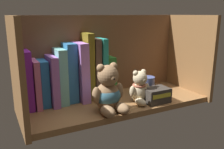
# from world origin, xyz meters

# --- Properties ---
(shelf_board) EXTENTS (0.66, 0.24, 0.02)m
(shelf_board) POSITION_xyz_m (0.00, 0.00, 0.01)
(shelf_board) COLOR olive
(shelf_board) RESTS_ON ground
(shelf_back_panel) EXTENTS (0.68, 0.01, 0.33)m
(shelf_back_panel) POSITION_xyz_m (0.00, 0.13, 0.16)
(shelf_back_panel) COLOR brown
(shelf_back_panel) RESTS_ON ground
(shelf_side_panel_left) EXTENTS (0.02, 0.27, 0.33)m
(shelf_side_panel_left) POSITION_xyz_m (-0.34, 0.00, 0.16)
(shelf_side_panel_left) COLOR olive
(shelf_side_panel_left) RESTS_ON ground
(shelf_side_panel_right) EXTENTS (0.02, 0.27, 0.33)m
(shelf_side_panel_right) POSITION_xyz_m (0.34, 0.00, 0.16)
(shelf_side_panel_right) COLOR olive
(shelf_side_panel_right) RESTS_ON ground
(book_0) EXTENTS (0.03, 0.12, 0.20)m
(book_0) POSITION_xyz_m (-0.30, 0.09, 0.12)
(book_0) COLOR purple
(book_0) RESTS_ON shelf_board
(book_1) EXTENTS (0.02, 0.13, 0.16)m
(book_1) POSITION_xyz_m (-0.28, 0.09, 0.10)
(book_1) COLOR #CD6A99
(book_1) RESTS_ON shelf_board
(book_2) EXTENTS (0.03, 0.10, 0.16)m
(book_2) POSITION_xyz_m (-0.25, 0.09, 0.10)
(book_2) COLOR #2B7ECB
(book_2) RESTS_ON shelf_board
(book_3) EXTENTS (0.02, 0.14, 0.18)m
(book_3) POSITION_xyz_m (-0.22, 0.09, 0.11)
(book_3) COLOR #A867C6
(book_3) RESTS_ON shelf_board
(book_4) EXTENTS (0.03, 0.12, 0.20)m
(book_4) POSITION_xyz_m (-0.19, 0.09, 0.12)
(book_4) COLOR #7DCEC4
(book_4) RESTS_ON shelf_board
(book_5) EXTENTS (0.04, 0.09, 0.21)m
(book_5) POSITION_xyz_m (-0.15, 0.09, 0.13)
(book_5) COLOR #3276B6
(book_5) RESTS_ON shelf_board
(book_6) EXTENTS (0.04, 0.14, 0.22)m
(book_6) POSITION_xyz_m (-0.11, 0.09, 0.13)
(book_6) COLOR #B375D0
(book_6) RESTS_ON shelf_board
(book_7) EXTENTS (0.02, 0.10, 0.25)m
(book_7) POSITION_xyz_m (-0.08, 0.09, 0.14)
(book_7) COLOR brown
(book_7) RESTS_ON shelf_board
(book_8) EXTENTS (0.02, 0.10, 0.23)m
(book_8) POSITION_xyz_m (-0.05, 0.09, 0.13)
(book_8) COLOR brown
(book_8) RESTS_ON shelf_board
(book_9) EXTENTS (0.02, 0.11, 0.23)m
(book_9) POSITION_xyz_m (-0.03, 0.09, 0.13)
(book_9) COLOR teal
(book_9) RESTS_ON shelf_board
(book_10) EXTENTS (0.04, 0.11, 0.16)m
(book_10) POSITION_xyz_m (0.00, 0.09, 0.10)
(book_10) COLOR #276D26
(book_10) RESTS_ON shelf_board
(teddy_bear_larger) EXTENTS (0.12, 0.12, 0.16)m
(teddy_bear_larger) POSITION_xyz_m (-0.07, -0.07, 0.08)
(teddy_bear_larger) COLOR #93704C
(teddy_bear_larger) RESTS_ON shelf_board
(teddy_bear_smaller) EXTENTS (0.09, 0.09, 0.12)m
(teddy_bear_smaller) POSITION_xyz_m (0.07, -0.05, 0.07)
(teddy_bear_smaller) COLOR beige
(teddy_bear_smaller) RESTS_ON shelf_board
(pillar_candle) EXTENTS (0.06, 0.06, 0.07)m
(pillar_candle) POSITION_xyz_m (0.15, 0.02, 0.06)
(pillar_candle) COLOR #4C5B99
(pillar_candle) RESTS_ON shelf_board
(small_product_box) EXTENTS (0.09, 0.07, 0.05)m
(small_product_box) POSITION_xyz_m (0.12, -0.07, 0.05)
(small_product_box) COLOR #38332D
(small_product_box) RESTS_ON shelf_board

